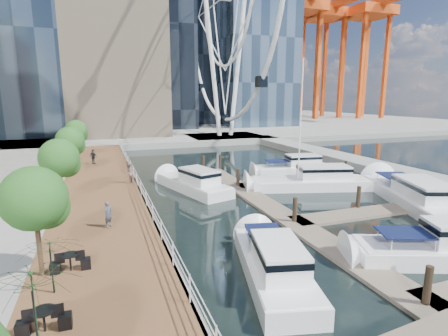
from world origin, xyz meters
TOP-DOWN VIEW (x-y plane):
  - ground at (0.00, 0.00)m, footprint 520.00×520.00m
  - boardwalk at (-9.00, 15.00)m, footprint 6.00×60.00m
  - seawall at (-6.00, 15.00)m, footprint 0.25×60.00m
  - land_far at (0.00, 102.00)m, footprint 200.00×114.00m
  - breakwater at (20.00, 20.00)m, footprint 4.00×60.00m
  - pier at (14.00, 52.00)m, footprint 14.00×12.00m
  - railing at (-6.10, 15.00)m, footprint 0.10×60.00m
  - floating_docks at (7.97, 9.98)m, footprint 16.00×34.00m
  - port_cranes at (67.67, 95.67)m, footprint 40.00×52.00m
  - street_trees at (-11.40, 14.00)m, footprint 2.60×42.60m
  - yacht_foreground at (7.23, 0.74)m, footprint 9.84×5.80m
  - pedestrian_near at (-8.61, 8.82)m, footprint 0.63×0.64m
  - pedestrian_mid at (-6.65, 19.05)m, footprint 0.88×1.01m
  - pedestrian_far at (-9.59, 29.41)m, footprint 0.96×0.95m
  - moored_yachts at (8.64, 12.48)m, footprint 22.18×33.46m
  - cafe_seating at (-11.02, -1.53)m, footprint 3.35×12.25m

SIDE VIEW (x-z plane):
  - ground at x=0.00m, z-range 0.00..0.00m
  - yacht_foreground at x=7.23m, z-range -1.07..1.07m
  - moored_yachts at x=8.64m, z-range -5.75..5.75m
  - floating_docks at x=7.97m, z-range -0.81..1.79m
  - boardwalk at x=-9.00m, z-range 0.00..1.00m
  - seawall at x=-6.00m, z-range 0.00..1.00m
  - land_far at x=0.00m, z-range 0.00..1.00m
  - breakwater at x=20.00m, z-range 0.00..1.00m
  - pier at x=14.00m, z-range 0.00..1.00m
  - railing at x=-6.10m, z-range 1.00..2.05m
  - pedestrian_near at x=-8.61m, z-range 1.00..2.49m
  - pedestrian_far at x=-9.59m, z-range 1.00..2.63m
  - pedestrian_mid at x=-6.65m, z-range 1.00..2.76m
  - cafe_seating at x=-11.02m, z-range 0.89..3.36m
  - street_trees at x=-11.40m, z-range 1.99..6.59m
  - port_cranes at x=67.67m, z-range 1.00..39.00m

